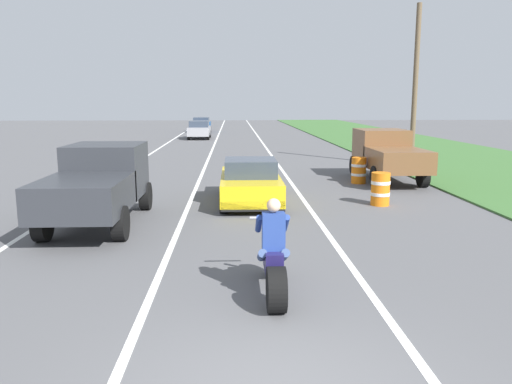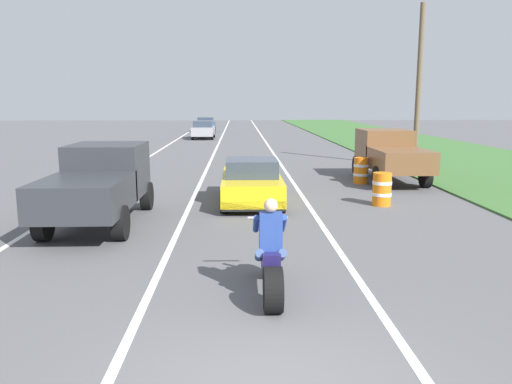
{
  "view_description": "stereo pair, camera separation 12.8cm",
  "coord_description": "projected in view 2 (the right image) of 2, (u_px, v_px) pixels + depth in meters",
  "views": [
    {
      "loc": [
        -0.44,
        -4.82,
        3.12
      ],
      "look_at": [
        0.1,
        6.97,
        1.0
      ],
      "focal_mm": 35.61,
      "sensor_mm": 36.0,
      "label": 1
    },
    {
      "loc": [
        -0.31,
        -4.83,
        3.12
      ],
      "look_at": [
        0.1,
        6.97,
        1.0
      ],
      "focal_mm": 35.61,
      "sensor_mm": 36.0,
      "label": 2
    }
  ],
  "objects": [
    {
      "name": "motorcycle_with_rider",
      "position": [
        271.0,
        261.0,
        8.1
      ],
      "size": [
        0.7,
        2.21,
        1.62
      ],
      "color": "black",
      "rests_on": "ground"
    },
    {
      "name": "construction_barrel_nearest",
      "position": [
        382.0,
        189.0,
        15.3
      ],
      "size": [
        0.58,
        0.58,
        1.0
      ],
      "color": "orange",
      "rests_on": "ground"
    },
    {
      "name": "construction_barrel_mid",
      "position": [
        361.0,
        170.0,
        19.43
      ],
      "size": [
        0.58,
        0.58,
        1.0
      ],
      "color": "orange",
      "rests_on": "ground"
    },
    {
      "name": "lane_stripe_centre_dashed",
      "position": [
        208.0,
        165.0,
        24.92
      ],
      "size": [
        0.14,
        120.0,
        0.01
      ],
      "primitive_type": "cube",
      "color": "white",
      "rests_on": "ground"
    },
    {
      "name": "utility_pole_roadside",
      "position": [
        419.0,
        87.0,
        23.9
      ],
      "size": [
        0.24,
        0.24,
        7.58
      ],
      "primitive_type": "cylinder",
      "color": "brown",
      "rests_on": "ground"
    },
    {
      "name": "pickup_truck_right_shoulder_brown",
      "position": [
        390.0,
        153.0,
        19.94
      ],
      "size": [
        2.02,
        4.8,
        1.98
      ],
      "color": "brown",
      "rests_on": "ground"
    },
    {
      "name": "grass_verge_right",
      "position": [
        483.0,
        164.0,
        25.38
      ],
      "size": [
        10.0,
        120.0,
        0.06
      ],
      "primitive_type": "cube",
      "color": "#3D6B33",
      "rests_on": "ground"
    },
    {
      "name": "lane_stripe_right_solid",
      "position": [
        281.0,
        165.0,
        25.05
      ],
      "size": [
        0.14,
        120.0,
        0.01
      ],
      "primitive_type": "cube",
      "color": "white",
      "rests_on": "ground"
    },
    {
      "name": "pickup_truck_left_lane_dark_grey",
      "position": [
        99.0,
        181.0,
        12.92
      ],
      "size": [
        2.02,
        4.8,
        1.98
      ],
      "color": "#2D3035",
      "rests_on": "ground"
    },
    {
      "name": "distant_car_further_ahead",
      "position": [
        206.0,
        124.0,
        52.15
      ],
      "size": [
        1.8,
        4.0,
        1.5
      ],
      "color": "#194C8C",
      "rests_on": "ground"
    },
    {
      "name": "distant_car_far_ahead",
      "position": [
        203.0,
        130.0,
        42.59
      ],
      "size": [
        1.8,
        4.0,
        1.5
      ],
      "color": "#99999E",
      "rests_on": "ground"
    },
    {
      "name": "lane_stripe_left_solid",
      "position": [
        135.0,
        166.0,
        24.8
      ],
      "size": [
        0.14,
        120.0,
        0.01
      ],
      "primitive_type": "cube",
      "color": "white",
      "rests_on": "ground"
    },
    {
      "name": "sports_car_yellow",
      "position": [
        252.0,
        182.0,
        15.79
      ],
      "size": [
        1.84,
        4.3,
        1.37
      ],
      "color": "yellow",
      "rests_on": "ground"
    }
  ]
}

